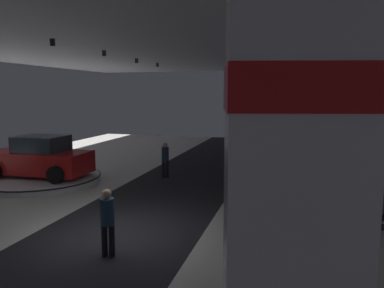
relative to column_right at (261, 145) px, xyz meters
The scene contains 12 objects.
ground 4.95m from the column_right, 159.57° to the left, with size 24.00×44.00×0.06m.
ceiling_with_spotlights 4.97m from the column_right, 159.57° to the left, with size 24.00×44.00×0.39m.
column_right is the anchor object (origin of this frame).
brand_sign_pylon 4.25m from the column_right, 81.42° to the right, with size 1.38×0.92×4.54m.
display_platform_mid_right 7.52m from the column_right, 65.26° to the left, with size 5.68×5.68×0.27m.
pickup_truck_mid_right 7.51m from the column_right, 66.23° to the left, with size 2.77×5.36×2.30m.
display_platform_mid_left 11.61m from the column_right, 148.49° to the left, with size 4.97×4.97×0.26m.
display_car_mid_left 11.42m from the column_right, 148.41° to the left, with size 4.27×2.27×1.71m.
display_platform_deep_right 17.48m from the column_right, 84.06° to the left, with size 4.52×4.52×0.32m.
display_car_deep_right 17.41m from the column_right, 84.06° to the left, with size 2.69×4.41×1.71m.
visitor_walking_near 3.90m from the column_right, behind, with size 0.32×0.32×1.59m.
visitor_walking_far 9.60m from the column_right, 120.86° to the left, with size 0.32×0.32×1.59m.
Camera 1 is at (4.45, -8.58, 3.75)m, focal length 34.76 mm.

